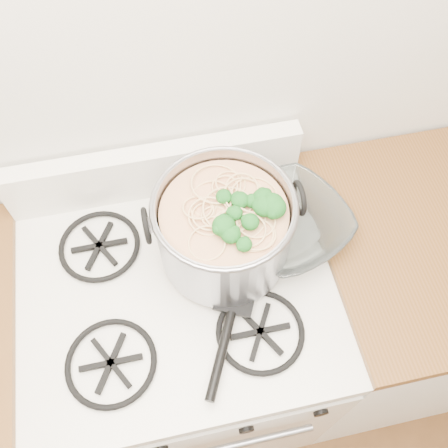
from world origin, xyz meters
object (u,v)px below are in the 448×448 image
spatula (237,291)px  glass_bowl (287,228)px  gas_range (188,347)px  stock_pot (224,229)px

spatula → glass_bowl: 0.21m
spatula → gas_range: bearing=-173.1°
spatula → glass_bowl: glass_bowl is taller
spatula → glass_bowl: (0.16, 0.14, 0.00)m
gas_range → glass_bowl: glass_bowl is taller
glass_bowl → gas_range: bearing=-162.9°
stock_pot → spatula: (0.01, -0.12, -0.09)m
stock_pot → spatula: bearing=-87.5°
gas_range → spatula: size_ratio=2.98×
stock_pot → spatula: size_ratio=1.13×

